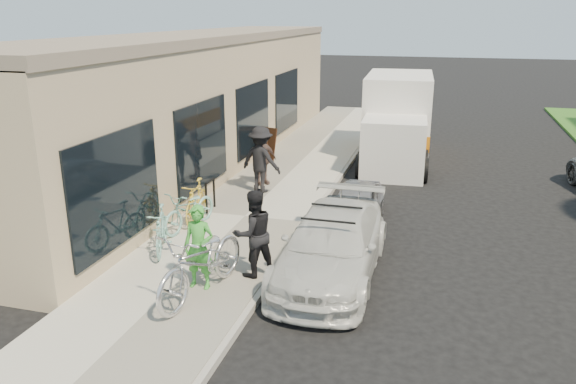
# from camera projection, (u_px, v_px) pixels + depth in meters

# --- Properties ---
(ground) EXTENTS (120.00, 120.00, 0.00)m
(ground) POSITION_uv_depth(u_px,v_px,m) (292.00, 287.00, 10.31)
(ground) COLOR black
(ground) RESTS_ON ground
(sidewalk) EXTENTS (3.00, 34.00, 0.15)m
(sidewalk) POSITION_uv_depth(u_px,v_px,m) (245.00, 219.00, 13.55)
(sidewalk) COLOR #B1AE9F
(sidewalk) RESTS_ON ground
(curb) EXTENTS (0.12, 34.00, 0.13)m
(curb) POSITION_uv_depth(u_px,v_px,m) (307.00, 225.00, 13.16)
(curb) COLOR #99958C
(curb) RESTS_ON ground
(storefront) EXTENTS (3.60, 20.00, 4.22)m
(storefront) POSITION_uv_depth(u_px,v_px,m) (202.00, 99.00, 18.34)
(storefront) COLOR tan
(storefront) RESTS_ON ground
(bike_rack) EXTENTS (0.06, 0.56, 0.78)m
(bike_rack) POSITION_uv_depth(u_px,v_px,m) (210.00, 192.00, 13.79)
(bike_rack) COLOR black
(bike_rack) RESTS_ON sidewalk
(sandwich_board) EXTENTS (0.83, 0.83, 1.07)m
(sandwich_board) POSITION_uv_depth(u_px,v_px,m) (263.00, 145.00, 18.38)
(sandwich_board) COLOR black
(sandwich_board) RESTS_ON sidewalk
(sedan_white) EXTENTS (1.76, 4.33, 1.30)m
(sedan_white) POSITION_uv_depth(u_px,v_px,m) (332.00, 245.00, 10.61)
(sedan_white) COLOR silver
(sedan_white) RESTS_ON ground
(sedan_silver) EXTENTS (1.18, 2.93, 1.00)m
(sedan_silver) POSITION_uv_depth(u_px,v_px,m) (355.00, 205.00, 13.22)
(sedan_silver) COLOR gray
(sedan_silver) RESTS_ON ground
(moving_truck) EXTENTS (2.44, 5.86, 2.83)m
(moving_truck) POSITION_uv_depth(u_px,v_px,m) (397.00, 123.00, 19.12)
(moving_truck) COLOR silver
(moving_truck) RESTS_ON ground
(tandem_bike) EXTENTS (1.28, 2.50, 1.25)m
(tandem_bike) POSITION_uv_depth(u_px,v_px,m) (202.00, 262.00, 9.54)
(tandem_bike) COLOR silver
(tandem_bike) RESTS_ON sidewalk
(woman_rider) EXTENTS (0.56, 0.37, 1.52)m
(woman_rider) POSITION_uv_depth(u_px,v_px,m) (199.00, 247.00, 9.79)
(woman_rider) COLOR green
(woman_rider) RESTS_ON sidewalk
(man_standing) EXTENTS (1.01, 1.00, 1.65)m
(man_standing) POSITION_uv_depth(u_px,v_px,m) (254.00, 233.00, 10.24)
(man_standing) COLOR black
(man_standing) RESTS_ON sidewalk
(cruiser_bike_a) EXTENTS (0.95, 1.59, 0.92)m
(cruiser_bike_a) POSITION_uv_depth(u_px,v_px,m) (161.00, 230.00, 11.40)
(cruiser_bike_a) COLOR #80BEB2
(cruiser_bike_a) RESTS_ON sidewalk
(cruiser_bike_b) EXTENTS (0.96, 1.83, 0.92)m
(cruiser_bike_b) POSITION_uv_depth(u_px,v_px,m) (190.00, 209.00, 12.62)
(cruiser_bike_b) COLOR #80BEB2
(cruiser_bike_b) RESTS_ON sidewalk
(cruiser_bike_c) EXTENTS (0.63, 1.62, 0.95)m
(cruiser_bike_c) POSITION_uv_depth(u_px,v_px,m) (197.00, 201.00, 13.13)
(cruiser_bike_c) COLOR gold
(cruiser_bike_c) RESTS_ON sidewalk
(bystander_a) EXTENTS (1.30, 0.96, 1.80)m
(bystander_a) POSITION_uv_depth(u_px,v_px,m) (261.00, 160.00, 15.10)
(bystander_a) COLOR black
(bystander_a) RESTS_ON sidewalk
(bystander_b) EXTENTS (0.86, 0.84, 1.46)m
(bystander_b) POSITION_uv_depth(u_px,v_px,m) (262.00, 159.00, 15.84)
(bystander_b) COLOR brown
(bystander_b) RESTS_ON sidewalk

